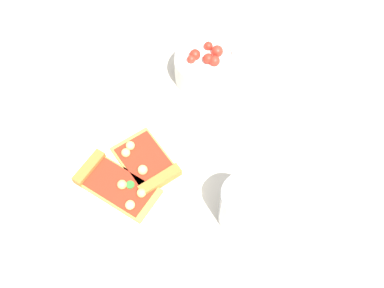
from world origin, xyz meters
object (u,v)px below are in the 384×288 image
(plate, at_px, (132,172))
(pizza_slice_far, at_px, (114,184))
(salad_bowl, at_px, (205,66))
(soda_glass, at_px, (243,207))
(pizza_slice_near, at_px, (147,164))

(plate, xyz_separation_m, pizza_slice_far, (0.04, -0.02, 0.01))
(plate, xyz_separation_m, salad_bowl, (-0.27, 0.06, 0.03))
(salad_bowl, relative_size, soda_glass, 1.26)
(pizza_slice_far, height_order, soda_glass, soda_glass)
(salad_bowl, xyz_separation_m, soda_glass, (0.29, 0.17, 0.01))
(soda_glass, bearing_deg, pizza_slice_near, -99.98)
(pizza_slice_far, relative_size, soda_glass, 1.61)
(pizza_slice_near, distance_m, soda_glass, 0.20)
(pizza_slice_far, xyz_separation_m, soda_glass, (-0.02, 0.24, 0.03))
(pizza_slice_near, height_order, pizza_slice_far, same)
(pizza_slice_near, xyz_separation_m, salad_bowl, (-0.25, 0.03, 0.02))
(pizza_slice_near, distance_m, pizza_slice_far, 0.07)
(pizza_slice_near, height_order, soda_glass, soda_glass)
(pizza_slice_far, bearing_deg, salad_bowl, 166.37)
(plate, bearing_deg, pizza_slice_near, 127.15)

